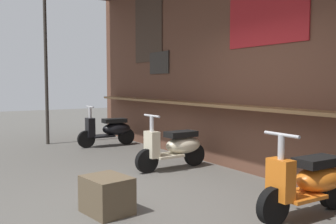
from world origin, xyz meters
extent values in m
plane|color=#56544F|center=(0.00, 0.00, 0.00)|extent=(34.81, 34.81, 0.00)
cube|color=brown|center=(0.00, 2.02, 1.99)|extent=(12.43, 0.25, 3.98)
cube|color=olive|center=(0.00, 1.72, 1.11)|extent=(11.19, 0.36, 0.05)
cube|color=#423328|center=(-3.70, 1.89, 2.79)|extent=(1.25, 0.02, 1.59)
cube|color=#2D2823|center=(-3.19, 1.88, 1.95)|extent=(0.80, 0.03, 0.49)
cylinder|color=#332D28|center=(-5.22, -0.11, 1.93)|extent=(0.08, 0.08, 3.85)
ellipsoid|color=black|center=(-4.15, 1.25, 0.40)|extent=(0.41, 0.72, 0.30)
cube|color=black|center=(-4.15, 1.20, 0.60)|extent=(0.33, 0.56, 0.10)
cube|color=black|center=(-4.16, 0.90, 0.25)|extent=(0.40, 0.52, 0.04)
cube|color=black|center=(-4.18, 0.60, 0.47)|extent=(0.29, 0.17, 0.44)
cylinder|color=#B7B7BC|center=(-4.18, 0.60, 0.60)|extent=(0.07, 0.07, 0.70)
cylinder|color=#B7B7BC|center=(-4.18, 0.60, 0.95)|extent=(0.46, 0.06, 0.04)
cylinder|color=black|center=(-4.18, 0.50, 0.20)|extent=(0.12, 0.40, 0.40)
cylinder|color=black|center=(-4.13, 1.50, 0.20)|extent=(0.12, 0.40, 0.40)
ellipsoid|color=beige|center=(-1.33, 1.25, 0.40)|extent=(0.40, 0.71, 0.30)
cube|color=black|center=(-1.33, 1.20, 0.60)|extent=(0.31, 0.56, 0.10)
cube|color=beige|center=(-1.32, 0.90, 0.25)|extent=(0.39, 0.51, 0.04)
cube|color=beige|center=(-1.31, 0.60, 0.47)|extent=(0.28, 0.17, 0.44)
cylinder|color=#B7B7BC|center=(-1.31, 0.60, 0.60)|extent=(0.07, 0.07, 0.70)
cylinder|color=#B7B7BC|center=(-1.31, 0.60, 0.95)|extent=(0.46, 0.05, 0.04)
cylinder|color=black|center=(-1.31, 0.50, 0.20)|extent=(0.11, 0.40, 0.40)
cylinder|color=black|center=(-1.33, 1.50, 0.20)|extent=(0.11, 0.40, 0.40)
ellipsoid|color=orange|center=(1.42, 1.25, 0.40)|extent=(0.40, 0.71, 0.30)
cube|color=black|center=(1.42, 1.20, 0.60)|extent=(0.31, 0.56, 0.10)
cube|color=orange|center=(1.41, 0.90, 0.25)|extent=(0.39, 0.51, 0.04)
cube|color=orange|center=(1.41, 0.60, 0.47)|extent=(0.28, 0.17, 0.44)
cylinder|color=#B7B7BC|center=(1.41, 0.60, 0.60)|extent=(0.07, 0.07, 0.70)
cylinder|color=#B7B7BC|center=(1.41, 0.60, 0.95)|extent=(0.46, 0.05, 0.04)
cylinder|color=black|center=(1.40, 0.50, 0.20)|extent=(0.11, 0.40, 0.40)
cylinder|color=black|center=(1.43, 1.50, 0.20)|extent=(0.11, 0.40, 0.40)
cube|color=brown|center=(0.13, -0.83, 0.21)|extent=(0.61, 0.52, 0.42)
camera|label=1|loc=(4.03, -2.47, 1.48)|focal=39.81mm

